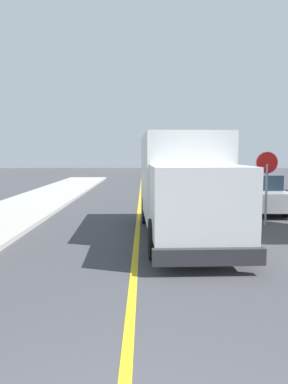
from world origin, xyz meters
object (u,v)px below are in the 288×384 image
(parked_car_furthest, at_px, (166,170))
(stop_sign, at_px, (268,174))
(box_truck, at_px, (184,180))
(parked_car_mid, at_px, (179,180))
(parked_car_near, at_px, (184,189))
(parked_van_across, at_px, (258,194))
(parked_car_far, at_px, (168,174))

(parked_car_furthest, relative_size, stop_sign, 1.68)
(box_truck, distance_m, stop_sign, 3.63)
(box_truck, xyz_separation_m, parked_car_furthest, (0.95, 26.51, -0.97))
(parked_car_mid, distance_m, stop_sign, 11.77)
(parked_car_mid, relative_size, stop_sign, 1.67)
(parked_car_near, bearing_deg, parked_car_mid, 86.69)
(parked_van_across, bearing_deg, parked_car_mid, 107.01)
(parked_car_near, relative_size, parked_van_across, 1.01)
(parked_van_across, xyz_separation_m, stop_sign, (-0.56, -2.86, 1.06))
(parked_car_mid, xyz_separation_m, stop_sign, (2.10, -11.53, 1.06))
(parked_car_near, distance_m, parked_car_mid, 6.24)
(box_truck, distance_m, parked_car_mid, 13.31)
(parked_car_mid, relative_size, parked_car_furthest, 1.00)
(parked_car_furthest, bearing_deg, parked_car_near, -90.56)
(box_truck, bearing_deg, parked_van_across, 50.39)
(parked_car_far, distance_m, stop_sign, 18.84)
(stop_sign, bearing_deg, parked_car_furthest, 95.22)
(parked_car_far, bearing_deg, parked_car_near, -90.19)
(box_truck, xyz_separation_m, parked_car_near, (0.75, 7.00, -0.97))
(parked_car_far, bearing_deg, parked_car_furthest, 88.63)
(box_truck, height_order, stop_sign, box_truck)
(box_truck, height_order, parked_car_far, box_truck)
(parked_car_near, xyz_separation_m, parked_car_furthest, (0.19, 19.51, 0.00))
(parked_car_furthest, distance_m, parked_van_across, 22.14)
(parked_car_furthest, height_order, stop_sign, stop_sign)
(parked_car_furthest, bearing_deg, parked_car_far, -91.37)
(parked_car_furthest, distance_m, stop_sign, 24.94)
(box_truck, distance_m, parked_car_near, 7.11)
(parked_car_mid, bearing_deg, stop_sign, -79.70)
(parked_car_far, relative_size, stop_sign, 1.68)
(parked_car_near, xyz_separation_m, parked_car_mid, (0.36, 6.23, 0.00))
(box_truck, height_order, parked_car_near, box_truck)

